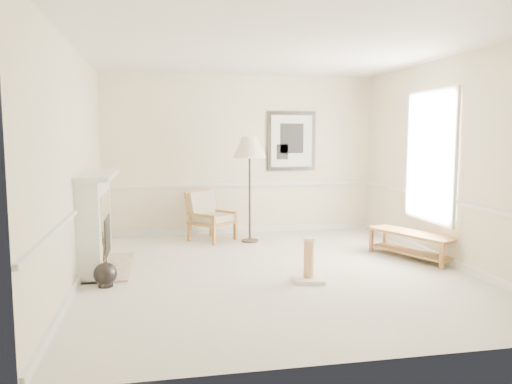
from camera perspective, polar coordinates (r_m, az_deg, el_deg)
ground at (r=6.76m, az=2.13°, el=-9.02°), size 5.50×5.50×0.00m
room at (r=6.62m, az=3.22°, el=6.98°), size 5.04×5.54×2.92m
fireplace at (r=7.09m, az=-17.81°, el=-3.29°), size 0.64×1.64×1.31m
floor_vase at (r=6.32m, az=-16.84°, el=-9.03°), size 0.28×0.28×0.81m
armchair at (r=8.69m, az=-5.49°, el=-2.48°), size 0.93×0.93×0.85m
floor_lamp at (r=8.37m, az=-0.73°, el=4.79°), size 0.67×0.67×1.79m
bench at (r=7.72m, az=17.33°, el=-5.36°), size 0.93×1.43×0.39m
scratching_post at (r=6.31m, az=6.03°, el=-8.59°), size 0.45×0.45×0.55m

